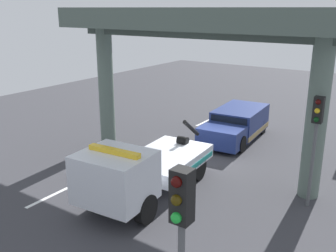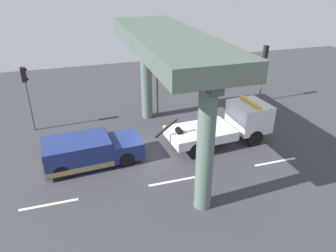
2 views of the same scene
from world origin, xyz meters
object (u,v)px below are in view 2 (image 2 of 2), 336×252
towed_van_green (88,152)px  traffic_light_far (157,76)px  traffic_light_mid (265,62)px  tow_truck_white (229,124)px  traffic_light_near (26,85)px

towed_van_green → traffic_light_far: traffic_light_far is taller
towed_van_green → traffic_light_mid: bearing=20.7°
tow_truck_white → traffic_light_far: 6.27m
traffic_light_near → traffic_light_far: (8.50, -0.00, -0.19)m
towed_van_green → traffic_light_far: (5.42, 5.27, 2.14)m
traffic_light_far → tow_truck_white: bearing=-59.9°
tow_truck_white → traffic_light_mid: 7.83m
towed_van_green → traffic_light_far: size_ratio=1.34×
towed_van_green → traffic_light_far: 7.86m
traffic_light_far → traffic_light_near: bearing=180.0°
traffic_light_mid → towed_van_green: bearing=-159.3°
towed_van_green → traffic_light_mid: size_ratio=1.20×
tow_truck_white → traffic_light_near: 12.79m
tow_truck_white → traffic_light_far: (-3.03, 5.21, 1.72)m
tow_truck_white → traffic_light_far: bearing=120.1°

